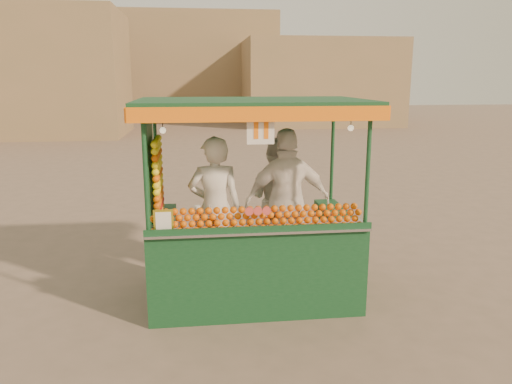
{
  "coord_description": "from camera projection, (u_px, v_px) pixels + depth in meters",
  "views": [
    {
      "loc": [
        -0.52,
        -6.05,
        2.76
      ],
      "look_at": [
        0.22,
        -0.03,
        1.36
      ],
      "focal_mm": 34.77,
      "sensor_mm": 36.0,
      "label": 1
    }
  ],
  "objects": [
    {
      "name": "juice_cart",
      "position": [
        248.0,
        238.0,
        6.16
      ],
      "size": [
        2.77,
        1.79,
        2.51
      ],
      "color": "#103C1E",
      "rests_on": "ground"
    },
    {
      "name": "building_right",
      "position": [
        319.0,
        83.0,
        30.01
      ],
      "size": [
        9.0,
        6.0,
        5.0
      ],
      "primitive_type": "cube",
      "color": "#8C704F",
      "rests_on": "ground"
    },
    {
      "name": "building_left",
      "position": [
        19.0,
        73.0,
        24.15
      ],
      "size": [
        10.0,
        6.0,
        6.0
      ],
      "primitive_type": "cube",
      "color": "#8C704F",
      "rests_on": "ground"
    },
    {
      "name": "ground",
      "position": [
        239.0,
        293.0,
        6.53
      ],
      "size": [
        90.0,
        90.0,
        0.0
      ],
      "primitive_type": "plane",
      "color": "brown",
      "rests_on": "ground"
    },
    {
      "name": "vendor_middle",
      "position": [
        277.0,
        199.0,
        6.82
      ],
      "size": [
        1.04,
        1.02,
        1.69
      ],
      "rotation": [
        0.0,
        0.0,
        2.43
      ],
      "color": "silver",
      "rests_on": "ground"
    },
    {
      "name": "building_center",
      "position": [
        172.0,
        68.0,
        34.53
      ],
      "size": [
        14.0,
        7.0,
        7.0
      ],
      "primitive_type": "cube",
      "color": "#8C704F",
      "rests_on": "ground"
    },
    {
      "name": "vendor_right",
      "position": [
        288.0,
        202.0,
        6.26
      ],
      "size": [
        1.11,
        0.5,
        1.87
      ],
      "rotation": [
        0.0,
        0.0,
        3.18
      ],
      "color": "white",
      "rests_on": "ground"
    },
    {
      "name": "vendor_left",
      "position": [
        215.0,
        208.0,
        6.13
      ],
      "size": [
        0.66,
        0.44,
        1.79
      ],
      "rotation": [
        0.0,
        0.0,
        3.15
      ],
      "color": "silver",
      "rests_on": "ground"
    }
  ]
}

